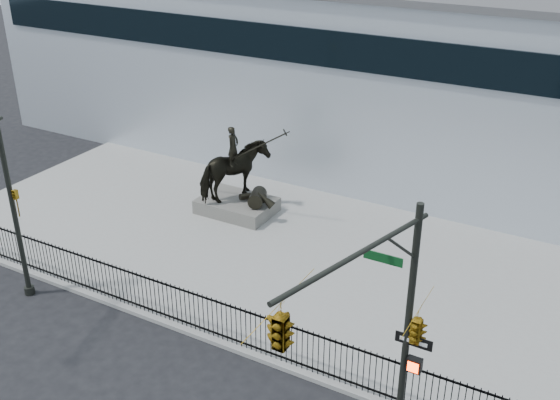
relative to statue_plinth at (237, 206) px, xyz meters
The scene contains 7 objects.
ground 9.97m from the statue_plinth, 67.40° to the right, with size 120.00×120.00×0.00m, color black.
plaza 4.43m from the statue_plinth, 29.80° to the right, with size 30.00×12.00×0.15m, color gray.
building 12.16m from the statue_plinth, 70.51° to the left, with size 44.00×14.00×9.00m, color #B4BBC4.
picket_fence 8.83m from the statue_plinth, 64.27° to the right, with size 22.10×0.10×1.50m.
statue_plinth is the anchor object (origin of this frame).
equestrian_statue 1.59m from the statue_plinth, ahead, with size 4.20×2.59×3.56m.
traffic_signal_right 15.83m from the statue_plinth, 47.40° to the right, with size 2.17×6.86×7.00m.
Camera 1 is at (10.65, -12.75, 13.40)m, focal length 42.00 mm.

